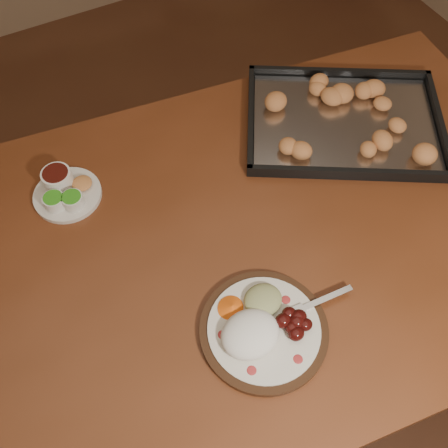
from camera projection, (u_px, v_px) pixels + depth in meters
ground at (194, 362)px, 1.66m from camera, size 4.00×4.00×0.00m
dining_table at (235, 261)px, 1.13m from camera, size 1.60×1.07×0.75m
dinner_plate at (261, 327)px, 0.92m from camera, size 0.31×0.24×0.06m
condiment_saucer at (65, 191)px, 1.09m from camera, size 0.15×0.15×0.05m
baking_tray at (344, 120)px, 1.21m from camera, size 0.58×0.53×0.05m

